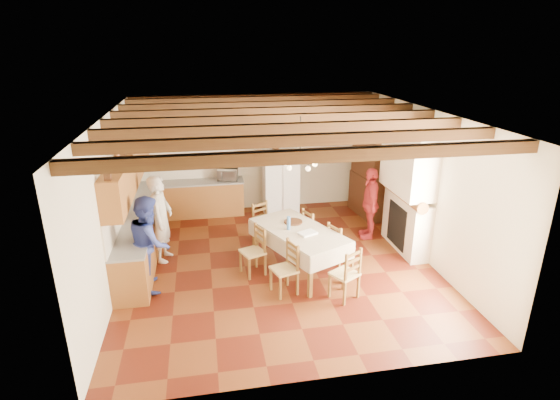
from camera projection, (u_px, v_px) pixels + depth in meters
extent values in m
cube|color=#4C160B|center=(278.00, 264.00, 8.80)|extent=(6.00, 6.50, 0.02)
cube|color=silver|center=(277.00, 113.00, 7.76)|extent=(6.00, 6.50, 0.02)
cube|color=beige|center=(256.00, 153.00, 11.29)|extent=(6.00, 0.02, 3.00)
cube|color=beige|center=(324.00, 281.00, 5.27)|extent=(6.00, 0.02, 3.00)
cube|color=beige|center=(112.00, 203.00, 7.78)|extent=(0.02, 6.50, 3.00)
cube|color=beige|center=(425.00, 185.00, 8.79)|extent=(0.02, 6.50, 3.00)
cube|color=brown|center=(143.00, 233.00, 9.17)|extent=(0.60, 4.30, 0.86)
cube|color=brown|center=(198.00, 199.00, 11.11)|extent=(2.30, 0.60, 0.86)
cube|color=slate|center=(140.00, 213.00, 9.01)|extent=(0.62, 4.30, 0.04)
cube|color=slate|center=(197.00, 182.00, 10.96)|extent=(2.34, 0.62, 0.04)
cube|color=white|center=(124.00, 199.00, 8.85)|extent=(0.03, 4.30, 0.60)
cube|color=white|center=(196.00, 167.00, 11.11)|extent=(2.30, 0.03, 0.60)
cube|color=brown|center=(128.00, 168.00, 8.66)|extent=(0.35, 4.20, 0.70)
cube|color=#312117|center=(314.00, 137.00, 11.41)|extent=(0.34, 0.03, 0.42)
cube|color=white|center=(281.00, 182.00, 11.09)|extent=(0.86, 0.71, 1.71)
cube|color=beige|center=(299.00, 231.00, 8.26)|extent=(1.74, 2.23, 0.05)
cube|color=brown|center=(310.00, 276.00, 7.51)|extent=(0.09, 0.09, 0.82)
cube|color=brown|center=(346.00, 263.00, 7.95)|extent=(0.09, 0.09, 0.82)
cube|color=brown|center=(256.00, 240.00, 8.88)|extent=(0.09, 0.09, 0.82)
cube|color=brown|center=(289.00, 231.00, 9.31)|extent=(0.09, 0.09, 0.82)
torus|color=black|center=(300.00, 158.00, 7.78)|extent=(0.47, 0.47, 0.03)
imported|color=beige|center=(161.00, 219.00, 8.68)|extent=(0.55, 0.72, 1.78)
imported|color=#314099|center=(150.00, 243.00, 7.71)|extent=(0.76, 0.92, 1.74)
imported|color=red|center=(370.00, 203.00, 9.74)|extent=(0.60, 1.02, 1.63)
imported|color=silver|center=(228.00, 175.00, 11.04)|extent=(0.56, 0.43, 0.28)
imported|color=#3A180E|center=(276.00, 143.00, 10.72)|extent=(0.30, 0.30, 0.30)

